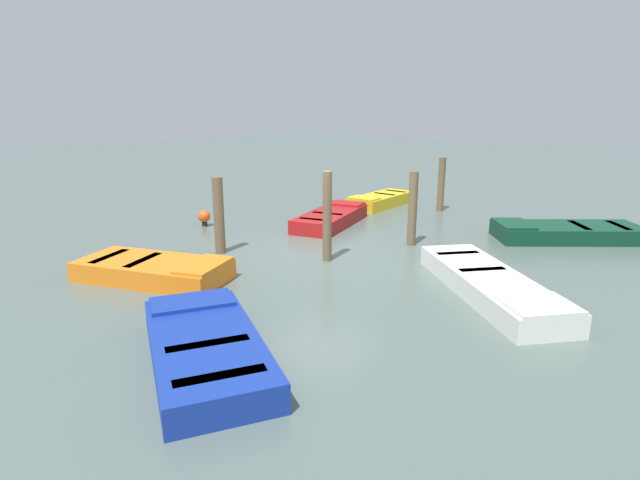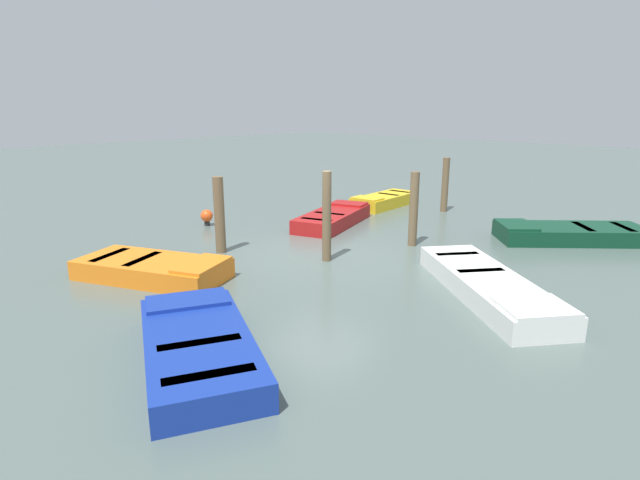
% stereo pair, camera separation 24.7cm
% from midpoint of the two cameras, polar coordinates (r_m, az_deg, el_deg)
% --- Properties ---
extents(ground_plane, '(80.00, 80.00, 0.00)m').
position_cam_midpoint_polar(ground_plane, '(12.19, 0.58, -1.59)').
color(ground_plane, '#4C5B56').
extents(rowboat_red, '(3.41, 2.16, 0.46)m').
position_cam_midpoint_polar(rowboat_red, '(15.11, 1.95, 2.52)').
color(rowboat_red, maroon).
rests_on(rowboat_red, ground_plane).
extents(rowboat_blue, '(2.69, 3.53, 0.46)m').
position_cam_midpoint_polar(rowboat_blue, '(7.41, -12.58, -11.51)').
color(rowboat_blue, navy).
rests_on(rowboat_blue, ground_plane).
extents(rowboat_white, '(3.47, 3.97, 0.46)m').
position_cam_midpoint_polar(rowboat_white, '(10.04, 19.01, -4.83)').
color(rowboat_white, silver).
rests_on(rowboat_white, ground_plane).
extents(rowboat_orange, '(2.51, 3.36, 0.46)m').
position_cam_midpoint_polar(rowboat_orange, '(10.95, -17.55, -3.05)').
color(rowboat_orange, orange).
rests_on(rowboat_orange, ground_plane).
extents(rowboat_dark_green, '(3.53, 3.70, 0.46)m').
position_cam_midpoint_polar(rowboat_dark_green, '(14.87, 26.67, 0.70)').
color(rowboat_dark_green, '#0C3823').
rests_on(rowboat_dark_green, ground_plane).
extents(rowboat_yellow, '(2.91, 1.30, 0.46)m').
position_cam_midpoint_polar(rowboat_yellow, '(18.05, 7.63, 4.45)').
color(rowboat_yellow, gold).
rests_on(rowboat_yellow, ground_plane).
extents(mooring_piling_far_left, '(0.22, 0.22, 1.79)m').
position_cam_midpoint_polar(mooring_piling_far_left, '(17.44, 14.25, 6.02)').
color(mooring_piling_far_left, brown).
rests_on(mooring_piling_far_left, ground_plane).
extents(mooring_piling_center, '(0.22, 0.22, 1.87)m').
position_cam_midpoint_polar(mooring_piling_center, '(12.96, 11.00, 3.40)').
color(mooring_piling_center, brown).
rests_on(mooring_piling_center, ground_plane).
extents(mooring_piling_far_right, '(0.20, 0.20, 2.05)m').
position_cam_midpoint_polar(mooring_piling_far_right, '(11.44, 1.38, 2.62)').
color(mooring_piling_far_right, brown).
rests_on(mooring_piling_far_right, ground_plane).
extents(mooring_piling_mid_left, '(0.25, 0.25, 1.84)m').
position_cam_midpoint_polar(mooring_piling_mid_left, '(12.34, -10.65, 2.76)').
color(mooring_piling_mid_left, brown).
rests_on(mooring_piling_mid_left, ground_plane).
extents(marker_buoy, '(0.36, 0.36, 0.48)m').
position_cam_midpoint_polar(marker_buoy, '(15.33, -12.13, 2.63)').
color(marker_buoy, '#262626').
rests_on(marker_buoy, ground_plane).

